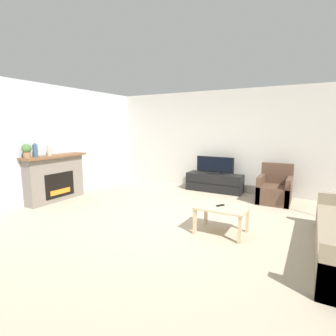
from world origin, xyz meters
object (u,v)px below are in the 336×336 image
object	(u,v)px
tv	(215,166)
remote	(220,205)
mantel_vase_left	(35,150)
mantel_vase_centre_left	(49,150)
tv_stand	(214,182)
potted_plant	(27,150)
armchair	(275,190)
fireplace	(55,178)
coffee_table	(222,211)

from	to	relation	value
tv	remote	xyz separation A→B (m)	(1.02, -2.64, -0.23)
mantel_vase_left	mantel_vase_centre_left	xyz separation A→B (m)	(-0.00, 0.34, -0.02)
tv_stand	potted_plant	bearing A→B (deg)	-131.41
armchair	fireplace	bearing A→B (deg)	-152.43
tv	armchair	world-z (taller)	tv
tv	coffee_table	distance (m)	2.87
fireplace	mantel_vase_centre_left	xyz separation A→B (m)	(0.02, -0.11, 0.65)
mantel_vase_left	tv	world-z (taller)	mantel_vase_left
mantel_vase_left	coffee_table	world-z (taller)	mantel_vase_left
mantel_vase_centre_left	tv_stand	distance (m)	4.19
mantel_vase_centre_left	remote	distance (m)	4.04
tv_stand	mantel_vase_left	bearing A→B (deg)	-133.08
mantel_vase_left	armchair	distance (m)	5.41
coffee_table	remote	distance (m)	0.09
mantel_vase_left	tv	distance (m)	4.36
tv_stand	armchair	xyz separation A→B (m)	(1.57, -0.33, 0.05)
fireplace	tv	xyz separation A→B (m)	(2.97, 2.70, 0.14)
potted_plant	tv_stand	xyz separation A→B (m)	(2.95, 3.35, -1.01)
tv_stand	tv	bearing A→B (deg)	-90.00
mantel_vase_left	tv_stand	world-z (taller)	mantel_vase_left
mantel_vase_centre_left	coffee_table	bearing A→B (deg)	2.25
mantel_vase_left	tv_stand	size ratio (longest dim) A/B	0.20
mantel_vase_centre_left	tv	xyz separation A→B (m)	(2.95, 2.81, -0.51)
potted_plant	tv_stand	world-z (taller)	potted_plant
mantel_vase_centre_left	armchair	bearing A→B (deg)	28.79
potted_plant	tv_stand	size ratio (longest dim) A/B	0.20
armchair	potted_plant	bearing A→B (deg)	-146.27
mantel_vase_left	remote	distance (m)	4.08
tv_stand	tv	world-z (taller)	tv
armchair	tv	bearing A→B (deg)	168.15
mantel_vase_left	potted_plant	world-z (taller)	mantel_vase_left
potted_plant	armchair	bearing A→B (deg)	33.73
mantel_vase_left	tv	bearing A→B (deg)	46.90
tv	tv_stand	bearing A→B (deg)	90.00
mantel_vase_centre_left	tv	world-z (taller)	mantel_vase_centre_left
mantel_vase_left	remote	xyz separation A→B (m)	(3.97, 0.52, -0.77)
fireplace	armchair	world-z (taller)	fireplace
tv	remote	bearing A→B (deg)	-68.87
armchair	mantel_vase_centre_left	bearing A→B (deg)	-151.21
mantel_vase_centre_left	potted_plant	xyz separation A→B (m)	(0.00, -0.53, 0.04)
tv_stand	remote	size ratio (longest dim) A/B	10.14
coffee_table	armchair	bearing A→B (deg)	77.49
tv_stand	remote	xyz separation A→B (m)	(1.02, -2.64, 0.22)
mantel_vase_centre_left	potted_plant	world-z (taller)	potted_plant
tv	potted_plant	bearing A→B (deg)	-131.42
tv	fireplace	bearing A→B (deg)	-137.74
fireplace	coffee_table	world-z (taller)	fireplace
mantel_vase_centre_left	fireplace	bearing A→B (deg)	98.32
mantel_vase_left	remote	world-z (taller)	mantel_vase_left
tv_stand	tv	size ratio (longest dim) A/B	1.45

